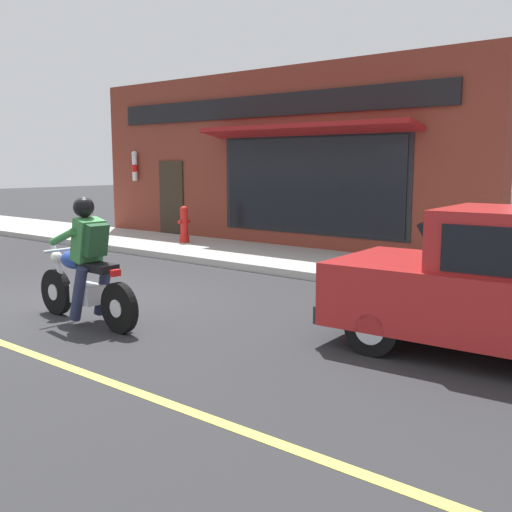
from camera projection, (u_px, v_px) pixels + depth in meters
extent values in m
plane|color=#2B2B2D|center=(80.00, 301.00, 8.88)|extent=(80.00, 80.00, 0.00)
cube|color=#ADAAA3|center=(176.00, 246.00, 14.42)|extent=(2.60, 22.00, 0.14)
cube|color=maroon|center=(267.00, 161.00, 14.32)|extent=(0.50, 11.16, 4.20)
cube|color=black|center=(309.00, 185.00, 13.33)|extent=(0.04, 4.69, 2.10)
cube|color=black|center=(309.00, 185.00, 13.34)|extent=(0.02, 4.91, 2.20)
cube|color=#2D2319|center=(172.00, 200.00, 16.18)|extent=(0.04, 0.90, 2.10)
cube|color=maroon|center=(301.00, 130.00, 12.89)|extent=(0.81, 5.36, 0.24)
cube|color=black|center=(260.00, 106.00, 13.92)|extent=(0.06, 9.49, 0.50)
cylinder|color=white|center=(135.00, 168.00, 16.86)|extent=(0.14, 0.14, 0.70)
cylinder|color=red|center=(135.00, 168.00, 16.86)|extent=(0.15, 0.15, 0.20)
sphere|color=silver|center=(134.00, 154.00, 16.80)|extent=(0.16, 0.16, 0.16)
cylinder|color=black|center=(56.00, 292.00, 8.09)|extent=(0.12, 0.62, 0.62)
cylinder|color=silver|center=(56.00, 292.00, 8.09)|extent=(0.13, 0.22, 0.22)
cylinder|color=black|center=(119.00, 308.00, 7.19)|extent=(0.12, 0.62, 0.62)
cylinder|color=silver|center=(119.00, 308.00, 7.19)|extent=(0.13, 0.22, 0.22)
cube|color=silver|center=(88.00, 294.00, 7.59)|extent=(0.29, 0.41, 0.24)
ellipsoid|color=#1E3899|center=(75.00, 260.00, 7.69)|extent=(0.32, 0.53, 0.24)
cube|color=black|center=(97.00, 267.00, 7.39)|extent=(0.28, 0.57, 0.10)
cylinder|color=silver|center=(59.00, 270.00, 7.98)|extent=(0.08, 0.33, 0.68)
cylinder|color=silver|center=(63.00, 250.00, 7.86)|extent=(0.56, 0.06, 0.04)
sphere|color=silver|center=(57.00, 257.00, 7.99)|extent=(0.16, 0.16, 0.16)
cylinder|color=silver|center=(118.00, 304.00, 7.47)|extent=(0.10, 0.55, 0.08)
cube|color=red|center=(115.00, 273.00, 7.15)|extent=(0.12, 0.06, 0.08)
cylinder|color=#282D4C|center=(78.00, 294.00, 7.41)|extent=(0.15, 0.35, 0.71)
cylinder|color=#282D4C|center=(103.00, 289.00, 7.68)|extent=(0.15, 0.35, 0.71)
cube|color=#387F42|center=(88.00, 240.00, 7.46)|extent=(0.35, 0.34, 0.57)
cylinder|color=#387F42|center=(63.00, 237.00, 7.46)|extent=(0.11, 0.52, 0.26)
cylinder|color=#387F42|center=(90.00, 234.00, 7.76)|extent=(0.11, 0.52, 0.26)
sphere|color=black|center=(84.00, 207.00, 7.43)|extent=(0.26, 0.26, 0.26)
cube|color=#1E4728|center=(95.00, 240.00, 7.35)|extent=(0.29, 0.25, 0.42)
cylinder|color=black|center=(373.00, 328.00, 6.35)|extent=(0.22, 0.61, 0.60)
cylinder|color=silver|center=(373.00, 328.00, 6.35)|extent=(0.22, 0.34, 0.33)
cylinder|color=black|center=(422.00, 302.00, 7.51)|extent=(0.22, 0.61, 0.60)
cylinder|color=silver|center=(422.00, 302.00, 7.51)|extent=(0.22, 0.34, 0.33)
cube|color=red|center=(511.00, 302.00, 6.20)|extent=(1.86, 3.79, 0.70)
cube|color=black|center=(453.00, 242.00, 6.46)|extent=(1.34, 0.43, 0.51)
cube|color=silver|center=(329.00, 279.00, 6.84)|extent=(0.24, 0.05, 0.14)
cube|color=silver|center=(367.00, 267.00, 7.66)|extent=(0.24, 0.05, 0.14)
cube|color=#28282B|center=(350.00, 302.00, 7.29)|extent=(1.61, 0.22, 0.20)
cylinder|color=red|center=(184.00, 239.00, 14.51)|extent=(0.24, 0.24, 0.16)
cylinder|color=red|center=(184.00, 224.00, 14.46)|extent=(0.18, 0.18, 0.58)
sphere|color=red|center=(184.00, 210.00, 14.41)|extent=(0.20, 0.20, 0.20)
cylinder|color=red|center=(180.00, 222.00, 14.35)|extent=(0.10, 0.08, 0.08)
cylinder|color=red|center=(188.00, 221.00, 14.55)|extent=(0.10, 0.08, 0.08)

